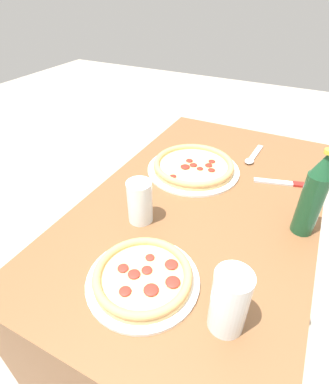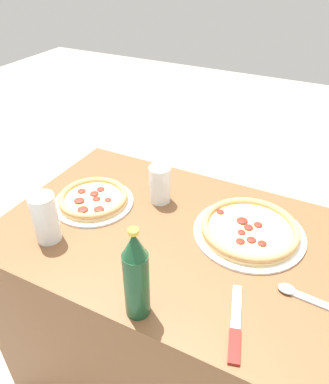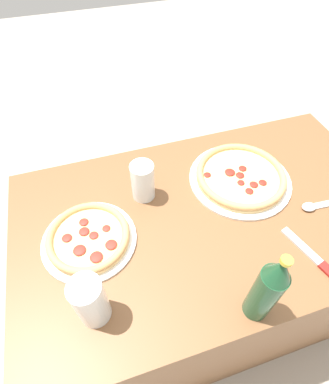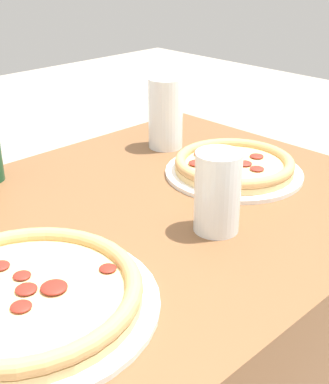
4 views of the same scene
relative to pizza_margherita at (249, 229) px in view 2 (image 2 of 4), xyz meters
The scene contains 9 objects.
ground_plane 0.77m from the pizza_margherita, 145.88° to the right, with size 8.00×8.00×0.00m, color #A89E8E.
table 0.42m from the pizza_margherita, 145.88° to the right, with size 1.17×0.69×0.74m.
pizza_margherita is the anchor object (origin of this frame).
pizza_veggie 0.51m from the pizza_margherita, behind, with size 0.26×0.26×0.04m.
glass_orange_juice 0.59m from the pizza_margherita, 151.38° to the right, with size 0.07×0.07×0.15m.
glass_iced_tea 0.32m from the pizza_margherita, behind, with size 0.07×0.07×0.13m.
beer_bottle 0.43m from the pizza_margherita, 111.84° to the right, with size 0.06×0.06×0.25m.
knife 0.33m from the pizza_margherita, 78.79° to the right, with size 0.08×0.21×0.01m.
spoon 0.25m from the pizza_margherita, 43.26° to the right, with size 0.18×0.04×0.02m.
Camera 2 is at (0.30, -0.77, 1.47)m, focal length 35.00 mm.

